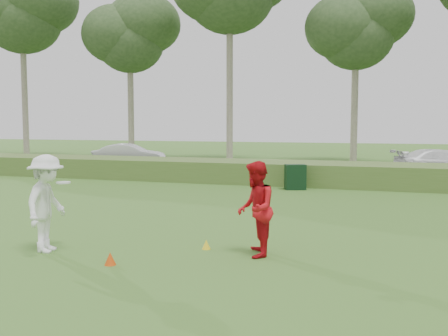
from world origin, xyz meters
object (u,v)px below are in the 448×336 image
(car_mid, at_px, (130,155))
(cone_orange, at_px, (110,259))
(player_white, at_px, (47,203))
(player_red, at_px, (256,209))
(cone_yellow, at_px, (206,244))
(car_right, at_px, (442,163))
(utility_cabinet, at_px, (295,177))

(car_mid, bearing_deg, cone_orange, -167.33)
(player_white, xyz_separation_m, cone_orange, (1.67, -0.44, -0.84))
(player_red, bearing_deg, player_white, -90.72)
(cone_yellow, bearing_deg, car_right, 70.21)
(player_white, relative_size, player_red, 1.06)
(utility_cabinet, height_order, car_right, car_right)
(player_red, distance_m, cone_yellow, 1.35)
(cone_orange, height_order, cone_yellow, cone_orange)
(utility_cabinet, bearing_deg, cone_orange, -118.72)
(player_white, distance_m, car_mid, 18.85)
(player_white, relative_size, car_mid, 0.47)
(utility_cabinet, xyz_separation_m, car_right, (5.73, 6.22, 0.22))
(utility_cabinet, height_order, car_mid, car_mid)
(player_red, xyz_separation_m, car_mid, (-11.77, 16.18, -0.17))
(cone_yellow, distance_m, utility_cabinet, 9.71)
(car_mid, relative_size, car_right, 0.91)
(player_red, bearing_deg, car_mid, -158.43)
(player_white, relative_size, utility_cabinet, 1.98)
(player_white, height_order, utility_cabinet, player_white)
(cone_yellow, height_order, utility_cabinet, utility_cabinet)
(cone_yellow, relative_size, car_mid, 0.05)
(cone_orange, bearing_deg, player_white, 165.17)
(cone_yellow, bearing_deg, player_white, -158.16)
(cone_yellow, distance_m, car_mid, 19.25)
(player_white, bearing_deg, cone_orange, -115.78)
(player_white, height_order, player_red, player_white)
(utility_cabinet, relative_size, car_right, 0.22)
(car_mid, bearing_deg, player_red, -159.62)
(player_white, distance_m, cone_yellow, 3.23)
(cone_orange, distance_m, car_right, 18.85)
(cone_orange, height_order, utility_cabinet, utility_cabinet)
(player_red, distance_m, cone_orange, 2.80)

